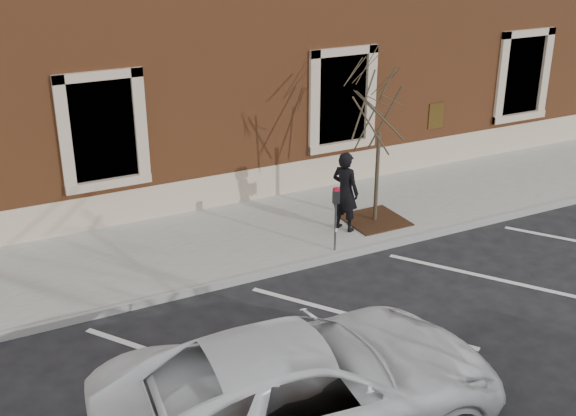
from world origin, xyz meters
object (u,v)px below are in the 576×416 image
man (345,191)px  sapling (380,107)px  parking_meter (336,207)px  white_truck (304,386)px

man → sapling: 1.99m
man → parking_meter: (-0.73, -0.84, 0.07)m
parking_meter → white_truck: (-3.21, -4.60, -0.33)m
parking_meter → white_truck: size_ratio=0.25×
sapling → white_truck: (-4.82, -5.52, -2.05)m
man → white_truck: 6.72m
parking_meter → white_truck: 5.62m
white_truck → parking_meter: bearing=-29.5°
man → parking_meter: bearing=113.9°
man → sapling: sapling is taller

